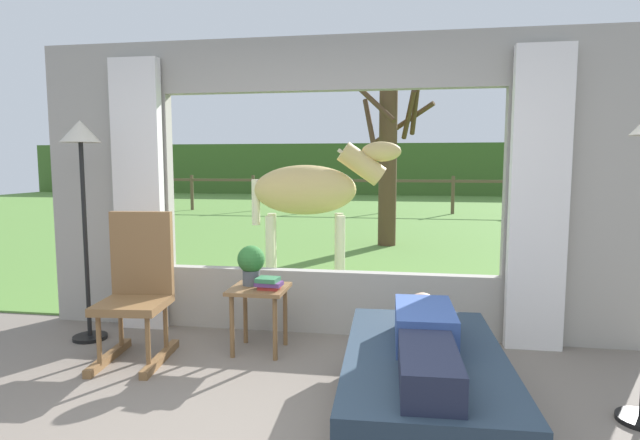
{
  "coord_description": "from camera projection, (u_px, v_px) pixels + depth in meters",
  "views": [
    {
      "loc": [
        0.66,
        -2.21,
        1.49
      ],
      "look_at": [
        0.0,
        1.8,
        1.05
      ],
      "focal_mm": 29.36,
      "sensor_mm": 36.0,
      "label": 1
    }
  ],
  "objects": [
    {
      "name": "floor_lamp_left",
      "position": [
        82.0,
        164.0,
        4.3
      ],
      "size": [
        0.32,
        0.32,
        1.84
      ],
      "color": "black",
      "rests_on": "ground_plane"
    },
    {
      "name": "book_stack",
      "position": [
        269.0,
        283.0,
        4.04
      ],
      "size": [
        0.21,
        0.16,
        0.09
      ],
      "color": "#B22D28",
      "rests_on": "side_table"
    },
    {
      "name": "distant_hill_ridge",
      "position": [
        393.0,
        169.0,
        24.86
      ],
      "size": [
        36.0,
        2.0,
        2.4
      ],
      "primitive_type": "cube",
      "color": "#3F6328",
      "rests_on": "ground_plane"
    },
    {
      "name": "pasture_fence_line",
      "position": [
        384.0,
        188.0,
        15.46
      ],
      "size": [
        16.1,
        0.1,
        1.1
      ],
      "color": "brown",
      "rests_on": "outdoor_pasture_lawn"
    },
    {
      "name": "reclining_person",
      "position": [
        426.0,
        337.0,
        2.92
      ],
      "size": [
        0.36,
        1.43,
        0.22
      ],
      "rotation": [
        0.0,
        0.0,
        0.03
      ],
      "color": "#334C8C",
      "rests_on": "recliner_sofa"
    },
    {
      "name": "back_wall_with_window",
      "position": [
        329.0,
        191.0,
        4.51
      ],
      "size": [
        5.2,
        0.12,
        2.55
      ],
      "color": "#9E998E",
      "rests_on": "ground_plane"
    },
    {
      "name": "pasture_tree",
      "position": [
        389.0,
        161.0,
        9.28
      ],
      "size": [
        1.38,
        1.33,
        3.01
      ],
      "color": "#4C3823",
      "rests_on": "outdoor_pasture_lawn"
    },
    {
      "name": "curtain_panel_right",
      "position": [
        539.0,
        200.0,
        4.11
      ],
      "size": [
        0.44,
        0.1,
        2.4
      ],
      "primitive_type": "cube",
      "color": "silver",
      "rests_on": "ground_plane"
    },
    {
      "name": "outdoor_pasture_lawn",
      "position": [
        383.0,
        214.0,
        15.34
      ],
      "size": [
        36.0,
        21.68,
        0.02
      ],
      "primitive_type": "cube",
      "color": "#568438",
      "rests_on": "ground_plane"
    },
    {
      "name": "potted_plant",
      "position": [
        251.0,
        262.0,
        4.17
      ],
      "size": [
        0.22,
        0.22,
        0.32
      ],
      "color": "#4C5156",
      "rests_on": "side_table"
    },
    {
      "name": "recliner_sofa",
      "position": [
        424.0,
        386.0,
        3.01
      ],
      "size": [
        0.95,
        1.73,
        0.42
      ],
      "rotation": [
        0.0,
        0.0,
        0.03
      ],
      "color": "black",
      "rests_on": "ground_plane"
    },
    {
      "name": "side_table",
      "position": [
        259.0,
        299.0,
        4.13
      ],
      "size": [
        0.44,
        0.44,
        0.52
      ],
      "color": "brown",
      "rests_on": "ground_plane"
    },
    {
      "name": "curtain_panel_left",
      "position": [
        139.0,
        196.0,
        4.65
      ],
      "size": [
        0.44,
        0.1,
        2.4
      ],
      "primitive_type": "cube",
      "color": "silver",
      "rests_on": "ground_plane"
    },
    {
      "name": "horse",
      "position": [
        312.0,
        191.0,
        6.33
      ],
      "size": [
        1.82,
        0.78,
        1.73
      ],
      "rotation": [
        0.0,
        0.0,
        -1.38
      ],
      "color": "tan",
      "rests_on": "outdoor_pasture_lawn"
    },
    {
      "name": "rocking_chair",
      "position": [
        138.0,
        288.0,
        3.99
      ],
      "size": [
        0.53,
        0.72,
        1.12
      ],
      "rotation": [
        0.0,
        0.0,
        0.11
      ],
      "color": "brown",
      "rests_on": "ground_plane"
    }
  ]
}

